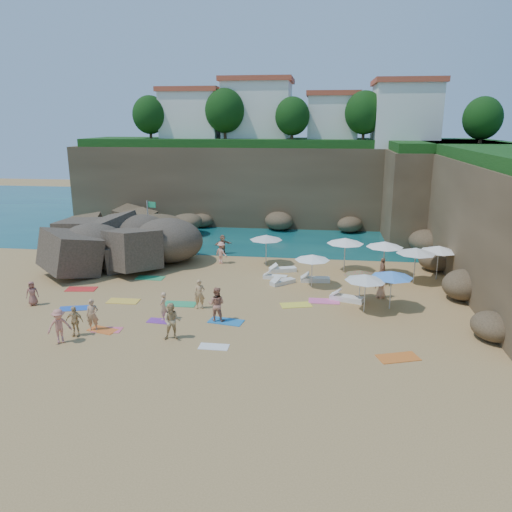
# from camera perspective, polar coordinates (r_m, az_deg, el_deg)

# --- Properties ---
(ground) EXTENTS (120.00, 120.00, 0.00)m
(ground) POSITION_cam_1_polar(r_m,az_deg,el_deg) (30.85, -4.43, -4.91)
(ground) COLOR tan
(ground) RESTS_ON ground
(seawater) EXTENTS (120.00, 120.00, 0.00)m
(seawater) POSITION_cam_1_polar(r_m,az_deg,el_deg) (59.59, 1.49, 4.96)
(seawater) COLOR #0C4751
(seawater) RESTS_ON ground
(cliff_back) EXTENTS (44.00, 8.00, 8.00)m
(cliff_back) POSITION_cam_1_polar(r_m,az_deg,el_deg) (53.89, 3.09, 8.15)
(cliff_back) COLOR brown
(cliff_back) RESTS_ON ground
(cliff_right) EXTENTS (8.00, 30.00, 8.00)m
(cliff_right) POSITION_cam_1_polar(r_m,az_deg,el_deg) (39.10, 26.67, 3.88)
(cliff_right) COLOR brown
(cliff_right) RESTS_ON ground
(cliff_corner) EXTENTS (10.00, 12.00, 8.00)m
(cliff_corner) POSITION_cam_1_polar(r_m,az_deg,el_deg) (49.97, 20.14, 6.70)
(cliff_corner) COLOR brown
(cliff_corner) RESTS_ON ground
(rock_promontory) EXTENTS (12.00, 7.00, 2.00)m
(rock_promontory) POSITION_cam_1_polar(r_m,az_deg,el_deg) (48.68, -13.30, 2.22)
(rock_promontory) COLOR brown
(rock_promontory) RESTS_ON ground
(clifftop_buildings) EXTENTS (28.48, 9.48, 7.00)m
(clifftop_buildings) POSITION_cam_1_polar(r_m,az_deg,el_deg) (54.22, 4.32, 15.84)
(clifftop_buildings) COLOR white
(clifftop_buildings) RESTS_ON cliff_back
(clifftop_trees) EXTENTS (35.60, 23.82, 4.40)m
(clifftop_trees) POSITION_cam_1_polar(r_m,az_deg,el_deg) (47.87, 6.12, 15.92)
(clifftop_trees) COLOR #11380F
(clifftop_trees) RESTS_ON ground
(marina_masts) EXTENTS (3.10, 0.10, 6.00)m
(marina_masts) POSITION_cam_1_polar(r_m,az_deg,el_deg) (63.02, -13.73, 7.85)
(marina_masts) COLOR white
(marina_masts) RESTS_ON ground
(rock_outcrop) EXTENTS (9.61, 7.68, 3.55)m
(rock_outcrop) POSITION_cam_1_polar(r_m,az_deg,el_deg) (39.15, -16.16, -1.11)
(rock_outcrop) COLOR brown
(rock_outcrop) RESTS_ON ground
(flag_pole) EXTENTS (0.81, 0.26, 4.20)m
(flag_pole) POSITION_cam_1_polar(r_m,az_deg,el_deg) (42.77, -12.08, 4.21)
(flag_pole) COLOR silver
(flag_pole) RESTS_ON ground
(parasol_0) EXTENTS (2.46, 2.46, 2.33)m
(parasol_0) POSITION_cam_1_polar(r_m,az_deg,el_deg) (37.40, 1.17, 2.14)
(parasol_0) COLOR silver
(parasol_0) RESTS_ON ground
(parasol_1) EXTENTS (2.64, 2.64, 2.49)m
(parasol_1) POSITION_cam_1_polar(r_m,az_deg,el_deg) (36.25, 10.17, 1.73)
(parasol_1) COLOR silver
(parasol_1) RESTS_ON ground
(parasol_2) EXTENTS (2.59, 2.59, 2.45)m
(parasol_2) POSITION_cam_1_polar(r_m,az_deg,el_deg) (34.77, 17.82, 0.58)
(parasol_2) COLOR silver
(parasol_2) RESTS_ON ground
(parasol_3) EXTENTS (2.58, 2.58, 2.44)m
(parasol_3) POSITION_cam_1_polar(r_m,az_deg,el_deg) (35.98, 14.51, 1.30)
(parasol_3) COLOR silver
(parasol_3) RESTS_ON ground
(parasol_4) EXTENTS (2.06, 2.06, 1.95)m
(parasol_4) POSITION_cam_1_polar(r_m,az_deg,el_deg) (38.83, 23.48, 0.83)
(parasol_4) COLOR silver
(parasol_4) RESTS_ON ground
(parasol_6) EXTENTS (2.07, 2.07, 1.96)m
(parasol_6) POSITION_cam_1_polar(r_m,az_deg,el_deg) (30.47, 11.87, -1.90)
(parasol_6) COLOR silver
(parasol_6) RESTS_ON ground
(parasol_8) EXTENTS (2.52, 2.52, 2.38)m
(parasol_8) POSITION_cam_1_polar(r_m,az_deg,el_deg) (36.10, 20.18, 0.80)
(parasol_8) COLOR silver
(parasol_8) RESTS_ON ground
(parasol_9) EXTENTS (2.30, 2.30, 2.18)m
(parasol_9) POSITION_cam_1_polar(r_m,az_deg,el_deg) (32.65, 6.46, -0.14)
(parasol_9) COLOR silver
(parasol_9) RESTS_ON ground
(parasol_10) EXTENTS (2.42, 2.42, 2.29)m
(parasol_10) POSITION_cam_1_polar(r_m,az_deg,el_deg) (29.57, 15.27, -2.02)
(parasol_10) COLOR silver
(parasol_10) RESTS_ON ground
(parasol_11) EXTENTS (2.37, 2.37, 2.24)m
(parasol_11) POSITION_cam_1_polar(r_m,az_deg,el_deg) (28.74, 12.44, -2.42)
(parasol_11) COLOR silver
(parasol_11) RESTS_ON ground
(lounger_0) EXTENTS (2.02, 0.83, 0.31)m
(lounger_0) POSITION_cam_1_polar(r_m,az_deg,el_deg) (34.16, 6.78, -2.69)
(lounger_0) COLOR silver
(lounger_0) RESTS_ON ground
(lounger_1) EXTENTS (2.05, 1.24, 0.30)m
(lounger_1) POSITION_cam_1_polar(r_m,az_deg,el_deg) (36.20, 3.07, -1.58)
(lounger_1) COLOR white
(lounger_1) RESTS_ON ground
(lounger_2) EXTENTS (1.77, 1.34, 0.27)m
(lounger_2) POSITION_cam_1_polar(r_m,az_deg,el_deg) (35.06, 12.29, -2.50)
(lounger_2) COLOR silver
(lounger_2) RESTS_ON ground
(lounger_3) EXTENTS (1.71, 0.76, 0.26)m
(lounger_3) POSITION_cam_1_polar(r_m,az_deg,el_deg) (34.57, 2.20, -2.42)
(lounger_3) COLOR white
(lounger_3) RESTS_ON ground
(lounger_4) EXTENTS (2.10, 1.25, 0.31)m
(lounger_4) POSITION_cam_1_polar(r_m,az_deg,el_deg) (30.88, 10.33, -4.79)
(lounger_4) COLOR white
(lounger_4) RESTS_ON ground
(lounger_5) EXTENTS (1.71, 1.62, 0.27)m
(lounger_5) POSITION_cam_1_polar(r_m,az_deg,el_deg) (33.52, 3.08, -2.98)
(lounger_5) COLOR silver
(lounger_5) RESTS_ON ground
(towel_0) EXTENTS (1.80, 1.25, 0.03)m
(towel_0) POSITION_cam_1_polar(r_m,az_deg,el_deg) (31.09, -20.12, -5.64)
(towel_0) COLOR blue
(towel_0) RESTS_ON ground
(towel_1) EXTENTS (1.54, 0.83, 0.03)m
(towel_1) POSITION_cam_1_polar(r_m,az_deg,el_deg) (27.49, -16.65, -8.08)
(towel_1) COLOR #E55978
(towel_1) RESTS_ON ground
(towel_2) EXTENTS (1.66, 1.14, 0.03)m
(towel_2) POSITION_cam_1_polar(r_m,az_deg,el_deg) (27.53, -17.12, -8.09)
(towel_2) COLOR orange
(towel_2) RESTS_ON ground
(towel_3) EXTENTS (1.92, 1.00, 0.03)m
(towel_3) POSITION_cam_1_polar(r_m,az_deg,el_deg) (30.23, -8.68, -5.44)
(towel_3) COLOR #2D9E60
(towel_3) RESTS_ON ground
(towel_4) EXTENTS (1.91, 0.98, 0.03)m
(towel_4) POSITION_cam_1_polar(r_m,az_deg,el_deg) (31.40, -14.92, -5.00)
(towel_4) COLOR yellow
(towel_4) RESTS_ON ground
(towel_6) EXTENTS (1.51, 0.84, 0.03)m
(towel_6) POSITION_cam_1_polar(r_m,az_deg,el_deg) (27.94, -10.82, -7.31)
(towel_6) COLOR purple
(towel_6) RESTS_ON ground
(towel_7) EXTENTS (2.01, 1.18, 0.03)m
(towel_7) POSITION_cam_1_polar(r_m,az_deg,el_deg) (34.39, -19.33, -3.59)
(towel_7) COLOR red
(towel_7) RESTS_ON ground
(towel_8) EXTENTS (2.01, 1.25, 0.03)m
(towel_8) POSITION_cam_1_polar(r_m,az_deg,el_deg) (27.45, -3.45, -7.46)
(towel_8) COLOR #2171B3
(towel_8) RESTS_ON ground
(towel_9) EXTENTS (1.87, 0.95, 0.03)m
(towel_9) POSITION_cam_1_polar(r_m,az_deg,el_deg) (30.63, 7.78, -5.12)
(towel_9) COLOR pink
(towel_9) RESTS_ON ground
(towel_10) EXTENTS (2.10, 1.51, 0.03)m
(towel_10) POSITION_cam_1_polar(r_m,az_deg,el_deg) (24.38, 15.93, -11.10)
(towel_10) COLOR orange
(towel_10) RESTS_ON ground
(towel_11) EXTENTS (1.96, 1.02, 0.03)m
(towel_11) POSITION_cam_1_polar(r_m,az_deg,el_deg) (35.50, -12.00, -2.46)
(towel_11) COLOR #2EA160
(towel_11) RESTS_ON ground
(towel_12) EXTENTS (1.99, 1.36, 0.03)m
(towel_12) POSITION_cam_1_polar(r_m,az_deg,el_deg) (29.83, 4.59, -5.60)
(towel_12) COLOR yellow
(towel_12) RESTS_ON ground
(towel_13) EXTENTS (1.45, 0.73, 0.03)m
(towel_13) POSITION_cam_1_polar(r_m,az_deg,el_deg) (24.61, -4.84, -10.29)
(towel_13) COLOR white
(towel_13) RESTS_ON ground
(person_stand_0) EXTENTS (0.71, 0.57, 1.70)m
(person_stand_0) POSITION_cam_1_polar(r_m,az_deg,el_deg) (27.38, -18.19, -6.42)
(person_stand_0) COLOR tan
(person_stand_0) RESTS_ON ground
(person_stand_1) EXTENTS (0.97, 0.78, 1.93)m
(person_stand_1) POSITION_cam_1_polar(r_m,az_deg,el_deg) (27.25, -4.54, -5.52)
(person_stand_1) COLOR #B5745A
(person_stand_1) RESTS_ON ground
(person_stand_2) EXTENTS (1.16, 0.99, 1.70)m
(person_stand_2) POSITION_cam_1_polar(r_m,az_deg,el_deg) (38.17, -3.99, 0.38)
(person_stand_2) COLOR #F3A38A
(person_stand_2) RESTS_ON ground
(person_stand_3) EXTENTS (0.46, 1.09, 1.85)m
(person_stand_3) POSITION_cam_1_polar(r_m,az_deg,el_deg) (34.16, 14.25, -1.71)
(person_stand_3) COLOR #A67053
(person_stand_3) RESTS_ON ground
(person_stand_4) EXTENTS (0.84, 0.88, 1.61)m
(person_stand_4) POSITION_cam_1_polar(r_m,az_deg,el_deg) (31.65, 14.09, -3.26)
(person_stand_4) COLOR tan
(person_stand_4) RESTS_ON ground
(person_stand_5) EXTENTS (1.47, 1.16, 1.59)m
(person_stand_5) POSITION_cam_1_polar(r_m,az_deg,el_deg) (40.95, -3.83, 1.33)
(person_stand_5) COLOR #A67153
(person_stand_5) RESTS_ON ground
(person_stand_6) EXTENTS (0.44, 0.62, 1.58)m
(person_stand_6) POSITION_cam_1_polar(r_m,az_deg,el_deg) (27.85, -10.55, -5.65)
(person_stand_6) COLOR tan
(person_stand_6) RESTS_ON ground
(person_lie_0) EXTENTS (1.93, 2.06, 0.46)m
(person_lie_0) POSITION_cam_1_polar(r_m,az_deg,el_deg) (26.64, -21.44, -8.78)
(person_lie_0) COLOR tan
(person_lie_0) RESTS_ON ground
(person_lie_1) EXTENTS (0.96, 1.59, 0.38)m
(person_lie_1) POSITION_cam_1_polar(r_m,az_deg,el_deg) (27.21, -19.91, -8.21)
(person_lie_1) COLOR tan
(person_lie_1) RESTS_ON ground
(person_lie_2) EXTENTS (1.27, 1.59, 0.38)m
(person_lie_2) POSITION_cam_1_polar(r_m,az_deg,el_deg) (32.50, -24.10, -4.83)
(person_lie_2) COLOR #96574B
(person_lie_2) RESTS_ON ground
(person_lie_4) EXTENTS (0.99, 1.79, 0.41)m
(person_lie_4) POSITION_cam_1_polar(r_m,az_deg,el_deg) (29.37, -6.42, -5.60)
(person_lie_4) COLOR tan
(person_lie_4) RESTS_ON ground
(person_lie_5) EXTENTS (1.21, 2.00, 0.71)m
(person_lie_5) POSITION_cam_1_polar(r_m,az_deg,el_deg) (25.50, -9.50, -8.66)
(person_lie_5) COLOR tan
(person_lie_5) RESTS_ON ground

